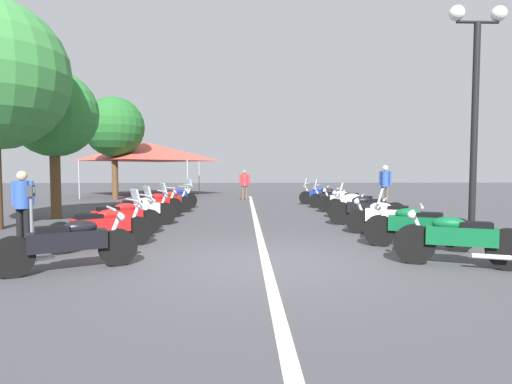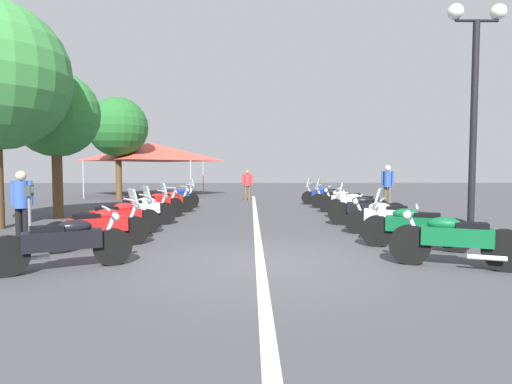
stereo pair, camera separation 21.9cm
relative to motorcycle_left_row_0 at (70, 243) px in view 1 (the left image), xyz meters
The scene contains 25 objects.
ground_plane 3.20m from the motorcycle_left_row_0, 81.91° to the right, with size 80.00×80.00×0.00m, color #424247.
lane_centre_stripe 6.66m from the motorcycle_left_row_0, 28.17° to the right, with size 23.02×0.16×0.01m, color beige.
motorcycle_left_row_0 is the anchor object (origin of this frame).
motorcycle_left_row_1 1.79m from the motorcycle_left_row_0, ahead, with size 1.34×1.80×1.20m.
motorcycle_left_row_2 3.33m from the motorcycle_left_row_0, ahead, with size 1.31×1.87×1.20m.
motorcycle_left_row_3 5.03m from the motorcycle_left_row_0, ahead, with size 1.13×1.85×1.21m.
motorcycle_left_row_4 6.71m from the motorcycle_left_row_0, ahead, with size 1.44×1.81×1.01m.
motorcycle_left_row_5 8.36m from the motorcycle_left_row_0, ahead, with size 1.16×1.78×0.99m.
motorcycle_left_row_6 9.98m from the motorcycle_left_row_0, ahead, with size 1.30×1.72×1.20m.
motorcycle_right_row_0 6.31m from the motorcycle_left_row_0, 89.19° to the right, with size 0.97×1.99×1.02m.
motorcycle_right_row_1 6.46m from the motorcycle_left_row_0, 75.30° to the right, with size 1.05×2.01×1.22m.
motorcycle_right_row_2 7.14m from the motorcycle_left_row_0, 61.65° to the right, with size 0.95×1.95×0.98m.
motorcycle_right_row_3 8.05m from the motorcycle_left_row_0, 51.14° to the right, with size 0.83×2.18×1.23m.
motorcycle_right_row_4 9.27m from the motorcycle_left_row_0, 44.08° to the right, with size 0.97×1.96×1.00m.
motorcycle_right_row_5 10.59m from the motorcycle_left_row_0, 37.75° to the right, with size 0.94×2.00×0.99m.
motorcycle_right_row_6 11.92m from the motorcycle_left_row_0, 32.30° to the right, with size 0.91×1.91×1.19m.
motorcycle_right_row_7 13.27m from the motorcycle_left_row_0, 28.10° to the right, with size 0.97×2.01×1.20m.
street_lamp_twin_globe 8.52m from the motorcycle_left_row_0, 74.38° to the right, with size 0.32×1.22×5.05m.
parking_meter 2.39m from the motorcycle_left_row_0, 39.90° to the left, with size 0.20×0.15×1.29m.
bystander_0 13.26m from the motorcycle_left_row_0, 40.33° to the right, with size 0.39×0.41×1.76m.
bystander_1 14.27m from the motorcycle_left_row_0, 11.36° to the right, with size 0.32×0.53×1.55m.
bystander_2 3.03m from the motorcycle_left_row_0, 40.12° to the left, with size 0.32×0.52×1.58m.
roadside_tree_0 16.11m from the motorcycle_left_row_0, 14.79° to the left, with size 3.13×3.13×5.38m.
roadside_tree_1 8.18m from the motorcycle_left_row_0, 25.77° to the left, with size 2.76×2.76×4.77m.
event_tent 18.76m from the motorcycle_left_row_0, ahead, with size 6.39×6.39×3.20m.
Camera 1 is at (-6.92, 0.38, 1.62)m, focal length 28.63 mm.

